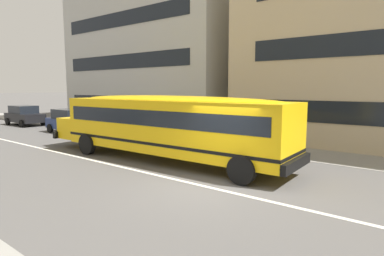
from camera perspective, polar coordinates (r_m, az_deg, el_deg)
ground_plane at (r=10.28m, az=3.01°, el=-10.47°), size 400.00×400.00×0.00m
sidewalk_far at (r=16.37m, az=17.34°, el=-4.11°), size 120.00×3.00×0.01m
lane_centreline at (r=10.28m, az=3.01°, el=-10.45°), size 110.00×0.16×0.01m
school_bus at (r=13.70m, az=-4.79°, el=1.03°), size 12.53×2.98×2.79m
parked_car_dark_blue_end_of_row at (r=23.74m, az=-20.75°, el=1.21°), size 3.93×1.94×1.64m
parked_car_black_under_tree at (r=30.21m, az=-27.61°, el=2.04°), size 3.91×1.90×1.64m
apartment_block_far_left at (r=30.06m, az=-4.18°, el=16.98°), size 16.00×10.86×16.50m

